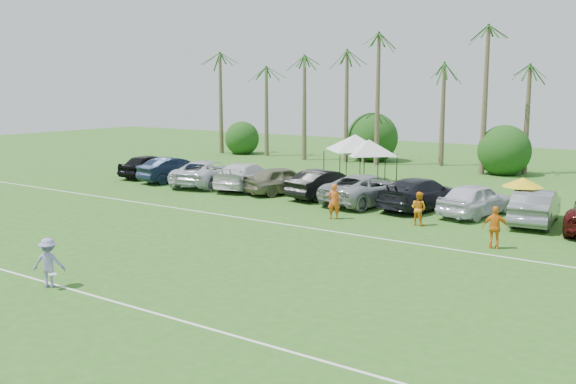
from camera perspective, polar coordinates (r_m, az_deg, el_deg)
The scene contains 29 objects.
field_lines at distance 27.75m, azimuth -12.00°, elevation -4.33°, with size 80.00×12.10×0.01m.
palm_tree_0 at distance 63.90m, azimuth -6.12°, elevation 10.27°, with size 2.40×2.40×8.90m.
palm_tree_1 at distance 60.77m, azimuth -2.49°, elevation 11.18°, with size 2.40×2.40×9.90m.
palm_tree_2 at distance 57.91m, azimuth 1.53°, elevation 12.13°, with size 2.40×2.40×10.90m.
palm_tree_3 at distance 55.87m, azimuth 5.06°, elevation 13.06°, with size 2.40×2.40×11.90m.
palm_tree_4 at distance 53.89m, azimuth 8.77°, elevation 10.38°, with size 2.40×2.40×8.90m.
palm_tree_5 at distance 52.27m, azimuth 12.81°, elevation 11.24°, with size 2.40×2.40×9.90m.
palm_tree_6 at distance 50.93m, azimuth 17.11°, elevation 12.09°, with size 2.40×2.40×10.90m.
palm_tree_7 at distance 49.89m, azimuth 21.64°, elevation 12.89°, with size 2.40×2.40×11.90m.
bush_tree_0 at distance 62.93m, azimuth -3.35°, elevation 5.15°, with size 4.00×4.00×4.00m.
bush_tree_1 at distance 55.87m, azimuth 7.23°, elevation 4.54°, with size 4.00×4.00×4.00m.
bush_tree_2 at distance 51.45m, azimuth 19.17°, elevation 3.67°, with size 4.00×4.00×4.00m.
sideline_player_a at distance 31.65m, azimuth 4.10°, elevation -0.83°, with size 0.64×0.42×1.76m, color #E65919.
sideline_player_b at distance 30.79m, azimuth 11.53°, elevation -1.44°, with size 0.78×0.60×1.60m, color orange.
sideline_player_c at distance 27.17m, azimuth 17.93°, elevation -3.02°, with size 1.02×0.42×1.74m, color orange.
canopy_tent_left at distance 43.62m, azimuth 6.00°, elevation 5.11°, with size 4.69×4.69×3.80m.
canopy_tent_right at distance 42.74m, azimuth 7.22°, elevation 4.64°, with size 4.30×4.30×3.48m.
market_umbrella at distance 32.51m, azimuth 20.14°, elevation 0.82°, with size 1.96×1.96×2.19m.
frisbee_player at distance 22.40m, azimuth -20.50°, elevation -5.91°, with size 1.22×1.08×1.64m.
parked_car_0 at distance 47.04m, azimuth -12.19°, elevation 2.31°, with size 1.98×4.91×1.67m, color black.
parked_car_1 at distance 44.57m, azimuth -10.04°, elevation 1.99°, with size 1.77×5.08×1.67m, color black.
parked_car_2 at distance 42.53m, azimuth -7.21°, elevation 1.71°, with size 2.78×6.02×1.67m, color silver.
parked_car_3 at distance 40.91m, azimuth -3.75°, elevation 1.46°, with size 2.34×5.77×1.67m, color white.
parked_car_4 at distance 39.01m, azimuth -0.48°, elevation 1.08°, with size 1.98×4.91×1.67m, color #777159.
parked_car_5 at distance 37.51m, azimuth 3.36°, elevation 0.73°, with size 1.77×5.08×1.67m, color black.
parked_car_6 at distance 35.77m, azimuth 7.15°, elevation 0.24°, with size 2.78×6.02×1.67m, color #93959B.
parked_car_7 at distance 34.83m, azimuth 11.75°, elevation -0.13°, with size 2.34×5.77×1.67m, color black.
parked_car_8 at distance 33.69m, azimuth 16.32°, elevation -0.64°, with size 1.98×4.91×1.67m, color silver.
parked_car_9 at distance 32.66m, azimuth 21.14°, elevation -1.20°, with size 1.77×5.08×1.67m, color slate.
Camera 1 is at (19.76, -10.36, 6.53)m, focal length 40.00 mm.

